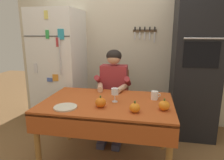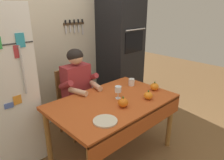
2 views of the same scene
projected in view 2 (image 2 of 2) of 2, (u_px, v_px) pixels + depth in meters
The scene contains 12 objects.
ground_plane at pixel (118, 157), 2.56m from camera, with size 10.00×10.00×0.00m, color brown.
back_wall_assembly at pixel (56, 38), 3.05m from camera, with size 3.70×0.13×2.60m.
wall_oven at pixel (120, 49), 3.55m from camera, with size 0.60×0.64×2.10m.
dining_table at pixel (114, 108), 2.38m from camera, with size 1.40×0.90×0.74m.
chair_behind_person at pixel (73, 99), 2.94m from camera, with size 0.40×0.40×0.93m.
seated_person at pixel (79, 88), 2.73m from camera, with size 0.47×0.55×1.25m.
coffee_mug at pixel (132, 82), 2.78m from camera, with size 0.11×0.08×0.09m.
wine_glass at pixel (118, 90), 2.38m from camera, with size 0.08×0.08×0.15m.
pumpkin_large at pixel (123, 103), 2.20m from camera, with size 0.11×0.11×0.12m.
pumpkin_medium at pixel (154, 87), 2.63m from camera, with size 0.11×0.11×0.12m.
pumpkin_small at pixel (148, 96), 2.38m from camera, with size 0.10×0.10×0.11m.
serving_tray at pixel (105, 121), 1.94m from camera, with size 0.23×0.23×0.02m, color beige.
Camera 2 is at (-1.49, -1.44, 1.78)m, focal length 33.31 mm.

